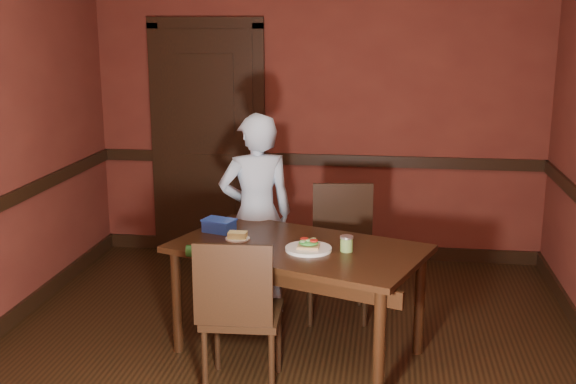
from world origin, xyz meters
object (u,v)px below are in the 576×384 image
(chair_far, at_px, (337,254))
(person, at_px, (256,215))
(sauce_jar, at_px, (347,243))
(food_tub, at_px, (219,225))
(sandwich_plate, at_px, (308,247))
(cheese_saucer, at_px, (238,236))
(chair_near, at_px, (243,311))
(dining_table, at_px, (298,300))

(chair_far, distance_m, person, 0.65)
(sauce_jar, height_order, food_tub, sauce_jar)
(sandwich_plate, bearing_deg, cheese_saucer, 161.15)
(sandwich_plate, xyz_separation_m, food_tub, (-0.64, 0.32, 0.02))
(chair_far, bearing_deg, cheese_saucer, -145.03)
(person, distance_m, sandwich_plate, 0.86)
(food_tub, bearing_deg, sandwich_plate, -7.90)
(chair_near, xyz_separation_m, sauce_jar, (0.58, 0.42, 0.31))
(chair_near, relative_size, food_tub, 3.88)
(chair_far, xyz_separation_m, chair_near, (-0.47, -1.13, -0.00))
(dining_table, height_order, food_tub, food_tub)
(chair_near, xyz_separation_m, person, (-0.12, 1.13, 0.27))
(food_tub, bearing_deg, sauce_jar, -0.48)
(dining_table, bearing_deg, chair_far, 92.71)
(chair_far, height_order, sandwich_plate, chair_far)
(chair_far, relative_size, sandwich_plate, 3.29)
(dining_table, bearing_deg, chair_near, -98.27)
(chair_far, height_order, cheese_saucer, chair_far)
(food_tub, bearing_deg, dining_table, -4.04)
(chair_far, height_order, food_tub, chair_far)
(chair_near, distance_m, person, 1.17)
(person, distance_m, food_tub, 0.44)
(sandwich_plate, xyz_separation_m, cheese_saucer, (-0.49, 0.17, -0.00))
(chair_far, relative_size, food_tub, 3.92)
(chair_far, distance_m, chair_near, 1.22)
(person, height_order, sauce_jar, person)
(sandwich_plate, bearing_deg, food_tub, 153.70)
(food_tub, bearing_deg, chair_near, -48.80)
(dining_table, relative_size, sandwich_plate, 5.37)
(dining_table, distance_m, sandwich_plate, 0.40)
(sandwich_plate, relative_size, cheese_saucer, 1.82)
(sauce_jar, distance_m, cheese_saucer, 0.74)
(sandwich_plate, height_order, cheese_saucer, sandwich_plate)
(chair_near, relative_size, sauce_jar, 9.71)
(chair_near, bearing_deg, sauce_jar, -146.56)
(person, bearing_deg, dining_table, 99.93)
(sandwich_plate, relative_size, sauce_jar, 2.98)
(person, height_order, cheese_saucer, person)
(dining_table, bearing_deg, person, 141.36)
(person, bearing_deg, food_tub, 44.51)
(person, xyz_separation_m, sauce_jar, (0.70, -0.70, 0.03))
(chair_far, distance_m, cheese_saucer, 0.87)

